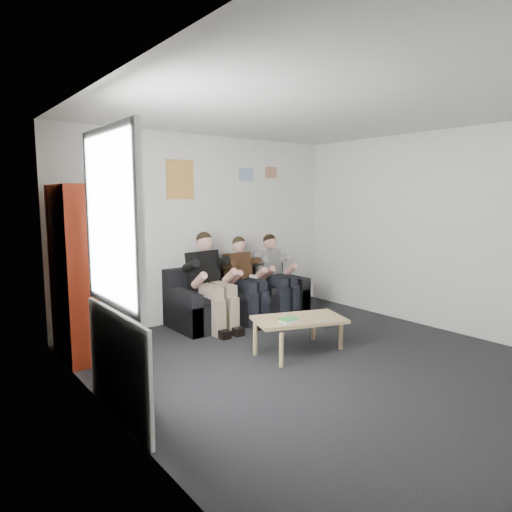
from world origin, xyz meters
The scene contains 14 objects.
room_shell centered at (0.00, 0.00, 1.35)m, with size 5.00×5.00×5.00m.
sofa centered at (0.32, 2.11, 0.29)m, with size 2.08×0.85×0.80m.
bookshelf centered at (-2.08, 1.88, 0.98)m, with size 0.29×0.88×1.95m.
coffee_table centered at (0.05, 0.48, 0.36)m, with size 1.04×0.57×0.41m.
game_cases centered at (-0.15, 0.45, 0.43)m, with size 0.22×0.18×0.03m.
person_left centered at (-0.26, 1.91, 0.66)m, with size 0.42×0.90×1.33m.
person_middle centered at (0.32, 1.91, 0.62)m, with size 0.37×0.80×1.24m.
person_right centered at (0.90, 1.91, 0.62)m, with size 0.38×0.81×1.24m.
radiator centered at (-2.15, 0.20, 0.35)m, with size 0.10×0.64×0.60m.
window centered at (-2.22, 0.20, 1.03)m, with size 0.05×1.30×2.36m.
poster_large centered at (-0.40, 2.49, 2.05)m, with size 0.42×0.01×0.55m, color #DEDB4E.
poster_blue centered at (0.75, 2.49, 2.15)m, with size 0.25×0.01×0.20m, color #467BEF.
poster_pink centered at (1.25, 2.49, 2.20)m, with size 0.22×0.01×0.18m, color #B5388F.
poster_sign centered at (-1.00, 2.49, 2.25)m, with size 0.20×0.01×0.14m, color white.
Camera 1 is at (-3.49, -3.33, 1.83)m, focal length 32.00 mm.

